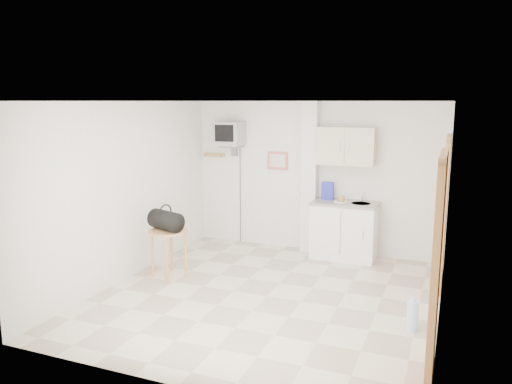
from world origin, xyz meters
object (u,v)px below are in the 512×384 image
at_px(round_table, 168,237).
at_px(water_bottle, 413,315).
at_px(crt_television, 230,135).
at_px(duffel_bag, 166,220).

bearing_deg(round_table, water_bottle, -8.03).
bearing_deg(round_table, crt_television, 86.26).
height_order(crt_television, duffel_bag, crt_television).
bearing_deg(water_bottle, duffel_bag, 172.11).
bearing_deg(duffel_bag, water_bottle, 12.19).
distance_m(duffel_bag, water_bottle, 3.53).
height_order(duffel_bag, water_bottle, duffel_bag).
relative_size(crt_television, round_table, 3.12).
bearing_deg(duffel_bag, round_table, 27.79).
xyz_separation_m(duffel_bag, water_bottle, (3.44, -0.48, -0.66)).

